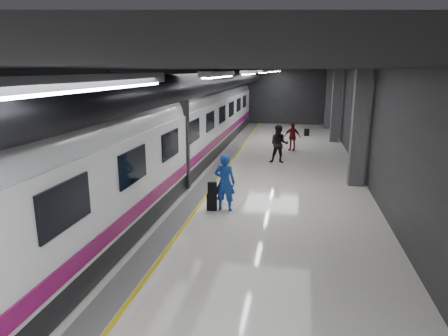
{
  "coord_description": "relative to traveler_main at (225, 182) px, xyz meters",
  "views": [
    {
      "loc": [
        2.19,
        -14.06,
        4.49
      ],
      "look_at": [
        -0.17,
        -1.26,
        1.26
      ],
      "focal_mm": 32.0,
      "sensor_mm": 36.0,
      "label": 1
    }
  ],
  "objects": [
    {
      "name": "shoulder_bag",
      "position": [
        -0.4,
        -0.08,
        -0.19
      ],
      "size": [
        0.33,
        0.23,
        0.4
      ],
      "primitive_type": "cube",
      "rotation": [
        0.0,
        0.0,
        0.27
      ],
      "color": "black",
      "rests_on": "suitcase_main"
    },
    {
      "name": "platform_hall",
      "position": [
        -0.26,
        2.84,
        2.6
      ],
      "size": [
        10.02,
        40.02,
        4.51
      ],
      "color": "black",
      "rests_on": "ground"
    },
    {
      "name": "traveler_main",
      "position": [
        0.0,
        0.0,
        0.0
      ],
      "size": [
        0.72,
        0.5,
        1.88
      ],
      "primitive_type": "imported",
      "rotation": [
        0.0,
        0.0,
        3.07
      ],
      "color": "blue",
      "rests_on": "ground"
    },
    {
      "name": "ground",
      "position": [
        0.03,
        1.89,
        -0.94
      ],
      "size": [
        40.0,
        40.0,
        0.0
      ],
      "primitive_type": "plane",
      "color": "silver",
      "rests_on": "ground"
    },
    {
      "name": "traveler_far_a",
      "position": [
        1.39,
        7.15,
        -0.0
      ],
      "size": [
        0.91,
        0.71,
        1.87
      ],
      "primitive_type": "imported",
      "rotation": [
        0.0,
        0.0,
        -0.01
      ],
      "color": "black",
      "rests_on": "ground"
    },
    {
      "name": "suitcase_far",
      "position": [
        2.89,
        15.81,
        -0.7
      ],
      "size": [
        0.36,
        0.27,
        0.48
      ],
      "primitive_type": "cube",
      "rotation": [
        0.0,
        0.0,
        0.19
      ],
      "color": "black",
      "rests_on": "ground"
    },
    {
      "name": "traveler_far_b",
      "position": [
        1.98,
        10.47,
        -0.15
      ],
      "size": [
        1.0,
        0.65,
        1.57
      ],
      "primitive_type": "imported",
      "rotation": [
        0.0,
        0.0,
        -0.31
      ],
      "color": "maroon",
      "rests_on": "ground"
    },
    {
      "name": "suitcase_main",
      "position": [
        -0.42,
        -0.07,
        -0.67
      ],
      "size": [
        0.36,
        0.26,
        0.55
      ],
      "primitive_type": "cube",
      "rotation": [
        0.0,
        0.0,
        0.14
      ],
      "color": "black",
      "rests_on": "ground"
    },
    {
      "name": "train",
      "position": [
        -3.22,
        1.89,
        1.13
      ],
      "size": [
        3.05,
        38.0,
        4.05
      ],
      "color": "black",
      "rests_on": "ground"
    }
  ]
}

